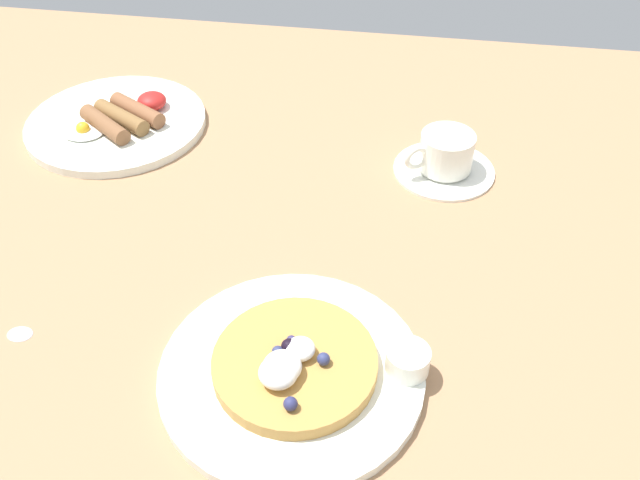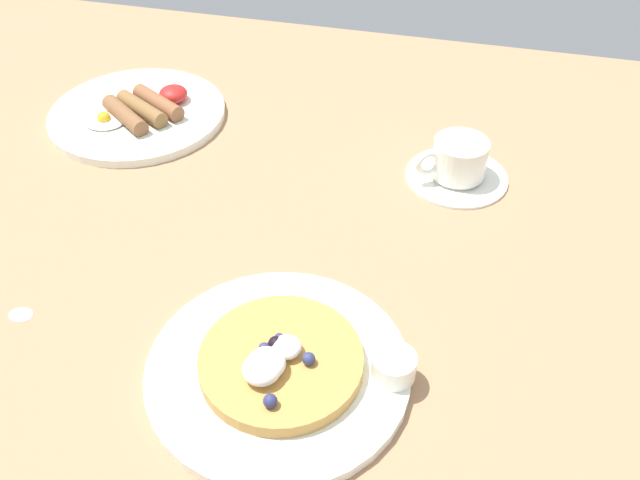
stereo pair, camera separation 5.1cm
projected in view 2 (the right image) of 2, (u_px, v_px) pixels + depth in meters
The scene contains 8 objects.
ground_plane at pixel (268, 259), 85.19cm from camera, with size 183.66×125.46×3.00cm, color #A57B56.
pancake_plate at pixel (278, 370), 69.91cm from camera, with size 27.04×27.04×1.28cm, color white.
pancake_with_berries at pixel (279, 361), 68.45cm from camera, with size 16.66×16.66×3.97cm.
syrup_ramekin at pixel (394, 366), 67.76cm from camera, with size 4.49×4.49×2.69cm.
breakfast_plate at pixel (138, 114), 106.36cm from camera, with size 27.00×27.00×1.31cm, color white.
fried_breakfast at pixel (144, 107), 104.48cm from camera, with size 14.55×13.74×2.65cm.
coffee_saucer at pixel (457, 176), 94.91cm from camera, with size 14.11×14.11×0.81cm, color white.
coffee_cup at pixel (459, 158), 92.81cm from camera, with size 9.46×7.58×5.15cm.
Camera 2 is at (21.15, -58.35, 57.25)cm, focal length 38.48 mm.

